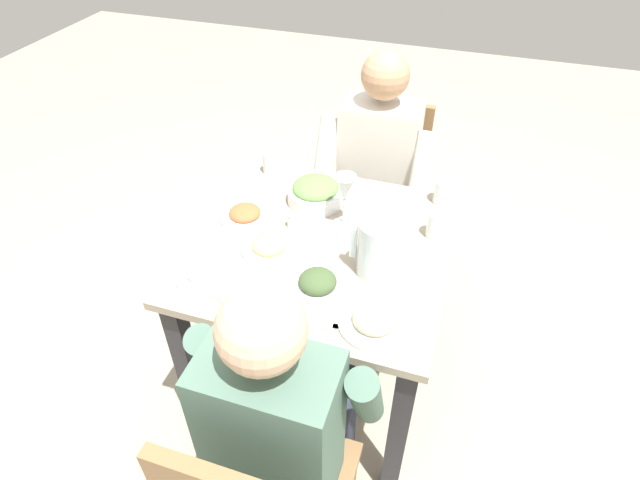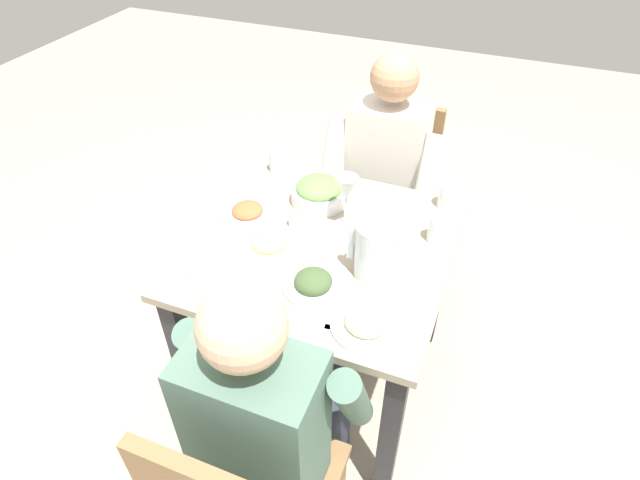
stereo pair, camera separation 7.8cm
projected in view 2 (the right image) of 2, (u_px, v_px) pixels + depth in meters
The scene contains 21 objects.
ground_plane at pixel (322, 374), 2.21m from camera, with size 8.00×8.00×0.00m, color #9E937F.
dining_table at pixel (322, 272), 1.82m from camera, with size 0.84×0.84×0.73m.
chair_near at pixel (390, 187), 2.44m from camera, with size 0.40×0.40×0.86m.
diner_near at pixel (380, 183), 2.20m from camera, with size 0.48×0.53×1.15m.
diner_far at pixel (274, 409), 1.38m from camera, with size 0.48×0.53×1.15m.
water_pitcher at pixel (374, 250), 1.56m from camera, with size 0.16×0.12×0.19m.
salad_bowl at pixel (319, 192), 1.89m from camera, with size 0.21×0.21×0.09m.
plate_dolmas at pixel (313, 283), 1.57m from camera, with size 0.19×0.19×0.06m.
plate_beans at pixel (367, 323), 1.45m from camera, with size 0.20×0.20×0.05m.
plate_fries at pixel (269, 244), 1.71m from camera, with size 0.19×0.19×0.05m.
plate_rice_curry at pixel (248, 212), 1.85m from camera, with size 0.18×0.18×0.05m.
plate_yoghurt at pixel (201, 266), 1.63m from camera, with size 0.19×0.19×0.05m.
water_glass_near_left at pixel (277, 161), 2.05m from camera, with size 0.06×0.06×0.09m, color silver.
water_glass_far_left at pixel (437, 230), 1.72m from camera, with size 0.06×0.06×0.09m, color silver.
water_glass_near_right at pixel (448, 196), 1.87m from camera, with size 0.07×0.07×0.09m, color silver.
wine_glass at pixel (346, 191), 1.72m from camera, with size 0.08×0.08×0.20m.
salt_shaker at pixel (293, 219), 1.79m from camera, with size 0.03×0.03×0.05m.
fork_near at pixel (348, 327), 1.45m from camera, with size 0.17×0.03×0.01m, color silver.
knife_near at pixel (206, 285), 1.58m from camera, with size 0.18×0.02×0.01m, color silver.
fork_far at pixel (221, 297), 1.54m from camera, with size 0.17×0.03×0.01m, color silver.
knife_far at pixel (357, 334), 1.44m from camera, with size 0.18×0.02×0.01m, color silver.
Camera 2 is at (-0.47, 1.24, 1.86)m, focal length 29.22 mm.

